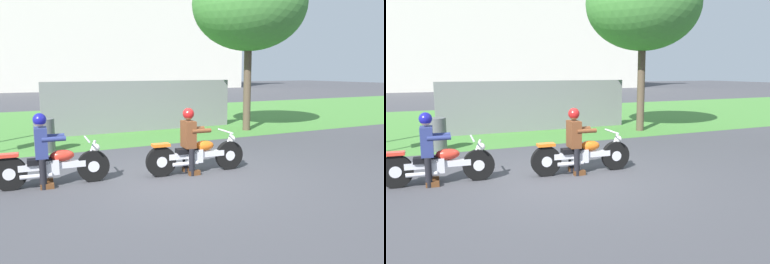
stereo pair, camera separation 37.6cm
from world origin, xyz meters
TOP-DOWN VIEW (x-y plane):
  - ground at (0.00, 0.00)m, footprint 120.00×120.00m
  - grass_verge at (0.00, 9.57)m, footprint 60.00×12.00m
  - motorcycle_lead at (0.45, 0.30)m, footprint 2.20×0.66m
  - rider_lead at (0.28, 0.32)m, footprint 0.57×0.49m
  - motorcycle_follow at (-2.40, 0.70)m, footprint 2.12×0.66m
  - rider_follow at (-2.56, 0.71)m, footprint 0.57×0.49m
  - tree_roadside at (4.86, 4.77)m, footprint 4.00×4.00m
  - trash_can at (-2.18, 4.03)m, footprint 0.53×0.53m
  - fence_segment at (1.48, 6.31)m, footprint 7.00×0.06m

SIDE VIEW (x-z plane):
  - ground at x=0.00m, z-range 0.00..0.00m
  - grass_verge at x=0.00m, z-range 0.00..0.01m
  - motorcycle_follow at x=-2.40m, z-range -0.05..0.82m
  - motorcycle_lead at x=0.45m, z-range -0.05..0.82m
  - trash_can at x=-2.18m, z-range 0.00..0.89m
  - rider_follow at x=-2.56m, z-range 0.11..1.50m
  - rider_lead at x=0.28m, z-range 0.12..1.51m
  - fence_segment at x=1.48m, z-range 0.00..1.80m
  - tree_roadside at x=4.86m, z-range 1.41..7.45m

